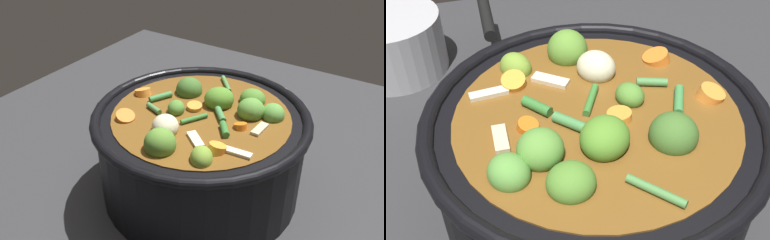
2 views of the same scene
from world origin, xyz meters
TOP-DOWN VIEW (x-y plane):
  - ground_plane at (0.00, 0.00)m, footprint 1.10×1.10m
  - cooking_pot at (-0.00, -0.00)m, footprint 0.33×0.33m
  - salt_shaker at (0.27, -0.02)m, footprint 0.04×0.04m

SIDE VIEW (x-z plane):
  - ground_plane at x=0.00m, z-range 0.00..0.00m
  - salt_shaker at x=0.27m, z-range 0.00..0.07m
  - cooking_pot at x=0.00m, z-range -0.01..0.16m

